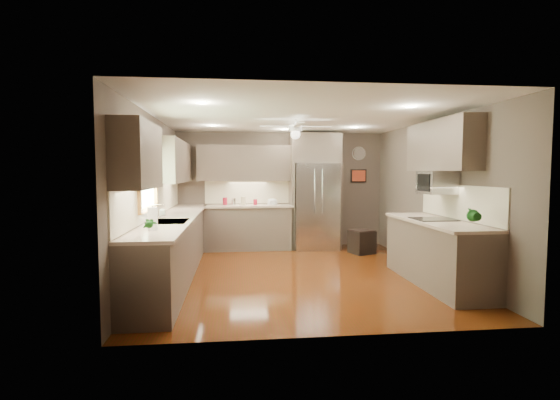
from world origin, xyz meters
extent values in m
plane|color=#51290A|center=(0.00, 0.00, 0.00)|extent=(5.00, 5.00, 0.00)
plane|color=white|center=(0.00, 0.00, 2.50)|extent=(5.00, 5.00, 0.00)
plane|color=brown|center=(0.00, 2.50, 1.25)|extent=(4.50, 0.00, 4.50)
plane|color=brown|center=(0.00, -2.50, 1.25)|extent=(4.50, 0.00, 4.50)
plane|color=brown|center=(-2.25, 0.00, 1.25)|extent=(0.00, 5.00, 5.00)
plane|color=brown|center=(2.25, 0.00, 1.25)|extent=(0.00, 5.00, 5.00)
cylinder|color=maroon|center=(-1.22, 2.26, 1.02)|extent=(0.12, 0.12, 0.15)
cylinder|color=silver|center=(-1.03, 2.24, 1.01)|extent=(0.10, 0.10, 0.14)
cylinder|color=beige|center=(-0.83, 2.19, 1.03)|extent=(0.13, 0.13, 0.18)
cylinder|color=maroon|center=(-0.58, 2.19, 1.00)|extent=(0.10, 0.10, 0.12)
imported|color=white|center=(-2.09, -0.11, 1.03)|extent=(0.09, 0.09, 0.18)
imported|color=#1B5F1B|center=(-1.93, -1.82, 1.07)|extent=(0.15, 0.11, 0.27)
imported|color=#1B5F1B|center=(1.91, -1.74, 1.11)|extent=(0.22, 0.19, 0.34)
imported|color=beige|center=(-0.21, 2.18, 0.97)|extent=(0.25, 0.25, 0.05)
cube|color=brown|center=(-1.95, 0.15, 0.45)|extent=(0.60, 4.70, 0.90)
cube|color=beige|center=(-1.94, 0.15, 0.92)|extent=(0.65, 4.70, 0.04)
cube|color=beige|center=(-2.24, 0.15, 1.20)|extent=(0.02, 4.70, 0.50)
cube|color=brown|center=(-0.72, 2.20, 0.45)|extent=(1.85, 0.60, 0.90)
cube|color=beige|center=(-0.72, 2.19, 0.92)|extent=(1.85, 0.65, 0.04)
cube|color=beige|center=(-0.72, 2.49, 1.20)|extent=(1.85, 0.02, 0.50)
cube|color=brown|center=(-2.08, -1.60, 1.83)|extent=(0.33, 1.20, 0.75)
cube|color=brown|center=(-2.08, 1.30, 1.83)|extent=(0.33, 2.40, 0.75)
cube|color=brown|center=(-0.72, 2.33, 1.83)|extent=(2.15, 0.33, 0.75)
cube|color=brown|center=(2.08, -0.55, 2.03)|extent=(0.33, 1.70, 0.75)
cube|color=#BFF2B2|center=(-2.23, -0.50, 1.55)|extent=(0.01, 1.00, 0.80)
cube|color=brown|center=(-2.21, -0.50, 1.98)|extent=(0.05, 1.12, 0.06)
cube|color=brown|center=(-2.21, -0.50, 1.12)|extent=(0.05, 1.12, 0.06)
cube|color=brown|center=(-2.21, -1.03, 1.55)|extent=(0.05, 0.06, 0.80)
cube|color=brown|center=(-2.21, 0.03, 1.55)|extent=(0.05, 0.06, 0.80)
cube|color=silver|center=(-1.93, -0.50, 0.93)|extent=(0.50, 0.70, 0.03)
cube|color=#262626|center=(-1.93, -0.50, 0.89)|extent=(0.44, 0.62, 0.05)
cylinder|color=silver|center=(-2.13, -0.50, 1.05)|extent=(0.02, 0.02, 0.24)
cylinder|color=silver|center=(-2.07, -0.50, 1.17)|extent=(0.16, 0.02, 0.02)
cube|color=silver|center=(0.70, 2.14, 0.91)|extent=(0.92, 0.72, 1.82)
cube|color=black|center=(0.70, 1.80, 0.66)|extent=(0.88, 0.02, 0.02)
cube|color=black|center=(0.70, 1.79, 1.25)|extent=(0.01, 0.02, 1.00)
cylinder|color=silver|center=(0.62, 1.76, 1.25)|extent=(0.02, 0.02, 0.90)
cylinder|color=silver|center=(0.78, 1.76, 1.25)|extent=(0.02, 0.02, 0.90)
cube|color=brown|center=(0.70, 2.20, 2.14)|extent=(1.04, 0.60, 0.63)
cube|color=brown|center=(0.20, 2.20, 0.91)|extent=(0.06, 0.60, 1.82)
cube|color=brown|center=(1.20, 2.20, 0.91)|extent=(0.06, 0.60, 1.82)
cube|color=brown|center=(1.93, -0.80, 0.45)|extent=(0.65, 2.20, 0.90)
cube|color=beige|center=(1.91, -0.80, 0.92)|extent=(0.70, 2.20, 0.04)
cube|color=beige|center=(2.24, -0.80, 1.20)|extent=(0.02, 2.20, 0.50)
cube|color=black|center=(1.91, -0.70, 0.94)|extent=(0.56, 0.52, 0.01)
cube|color=silver|center=(2.03, -0.55, 1.48)|extent=(0.42, 0.55, 0.34)
cube|color=black|center=(1.82, -0.55, 1.48)|extent=(0.02, 0.40, 0.26)
cylinder|color=white|center=(0.00, 0.30, 2.46)|extent=(0.03, 0.03, 0.08)
cylinder|color=white|center=(0.00, 0.30, 2.36)|extent=(0.22, 0.22, 0.10)
sphere|color=white|center=(0.00, 0.30, 2.26)|extent=(0.16, 0.16, 0.16)
cube|color=white|center=(0.35, 0.30, 2.38)|extent=(0.48, 0.11, 0.01)
cube|color=white|center=(0.00, 0.65, 2.38)|extent=(0.11, 0.48, 0.01)
cube|color=white|center=(-0.35, 0.30, 2.38)|extent=(0.48, 0.11, 0.01)
cube|color=white|center=(0.00, -0.05, 2.38)|extent=(0.11, 0.48, 0.01)
cylinder|color=white|center=(-1.40, 1.30, 2.49)|extent=(0.14, 0.14, 0.01)
cylinder|color=white|center=(1.30, 1.30, 2.49)|extent=(0.14, 0.14, 0.01)
cylinder|color=white|center=(-1.40, -1.20, 2.49)|extent=(0.14, 0.14, 0.01)
cylinder|color=white|center=(1.30, -1.20, 2.49)|extent=(0.14, 0.14, 0.01)
cylinder|color=white|center=(0.00, 1.80, 2.49)|extent=(0.14, 0.14, 0.01)
cylinder|color=white|center=(1.75, 2.48, 2.05)|extent=(0.30, 0.03, 0.30)
cylinder|color=silver|center=(1.75, 2.47, 2.05)|extent=(0.29, 0.00, 0.29)
cube|color=black|center=(1.75, 2.48, 1.55)|extent=(0.36, 0.03, 0.30)
cube|color=#CB4728|center=(1.75, 2.46, 1.55)|extent=(0.30, 0.01, 0.24)
cube|color=black|center=(1.53, 1.48, 0.22)|extent=(0.53, 0.53, 0.47)
cube|color=black|center=(1.53, 1.48, 0.46)|extent=(0.50, 0.50, 0.03)
cylinder|color=white|center=(-1.98, -1.41, 1.08)|extent=(0.12, 0.12, 0.28)
cylinder|color=silver|center=(-1.98, -1.41, 1.09)|extent=(0.02, 0.02, 0.30)
camera|label=1|loc=(-0.98, -6.36, 1.64)|focal=26.00mm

